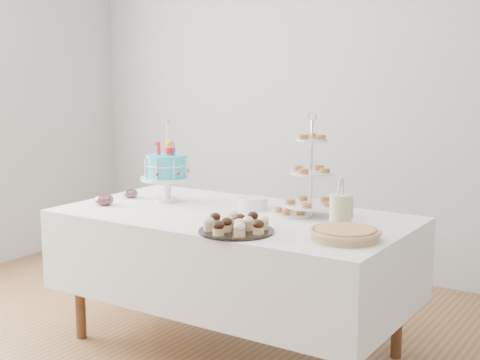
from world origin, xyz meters
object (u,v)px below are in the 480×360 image
Objects in this scene: pie at (345,233)px; utensil_pitcher at (341,210)px; cupcake_tray at (236,224)px; table at (233,254)px; birthday_cake at (167,180)px; plate_stack at (253,203)px; pastry_plate at (291,212)px; jam_bowl_b at (130,193)px; tiered_stand at (311,173)px; jam_bowl_a at (104,200)px.

pie is 0.25m from utensil_pitcher.
cupcake_tray is at bearing -143.76° from utensil_pitcher.
utensil_pitcher is at bearing 2.14° from table.
pie is at bearing -24.70° from birthday_cake.
birthday_cake is 0.89m from cupcake_tray.
birthday_cake is 1.31m from pie.
pastry_plate is (0.25, -0.01, -0.02)m from plate_stack.
pie is 1.56m from jam_bowl_b.
table is 0.63m from tiered_stand.
tiered_stand is 0.32m from utensil_pitcher.
pastry_plate is 0.38m from utensil_pitcher.
pastry_plate is 1.10m from jam_bowl_a.
utensil_pitcher reaches higher than plate_stack.
pie is 0.56m from tiered_stand.
jam_bowl_a reaches higher than table.
pie is at bearing -45.03° from tiered_stand.
jam_bowl_a is at bearing -164.51° from table.
pie is (0.50, 0.16, -0.01)m from cupcake_tray.
jam_bowl_a is (-0.23, -0.29, -0.10)m from birthday_cake.
jam_bowl_a is 0.44× the size of utensil_pitcher.
pastry_plate is at bearing 29.23° from table.
table is 11.37× the size of plate_stack.
tiered_stand is 0.41m from plate_stack.
birthday_cake is (-0.53, 0.08, 0.36)m from table.
birthday_cake reaches higher than cupcake_tray.
plate_stack is at bearing 82.09° from table.
table is 0.83m from jam_bowl_b.
birthday_cake is at bearing 171.16° from table.
tiered_stand is 3.33× the size of plate_stack.
pie is 0.60× the size of tiered_stand.
plate_stack is (-0.23, 0.51, -0.01)m from cupcake_tray.
cupcake_tray is 3.29× the size of jam_bowl_a.
utensil_pitcher is (0.61, -0.14, 0.06)m from plate_stack.
birthday_cake is 5.06× the size of jam_bowl_b.
tiered_stand is 0.24m from pastry_plate.
cupcake_tray reaches higher than jam_bowl_a.
birthday_cake is 2.02× the size of pastry_plate.
table is 5.73× the size of pie.
pie is at bearing -8.66° from jam_bowl_b.
pie is 3.54× the size of jam_bowl_b.
plate_stack is at bearing -3.74° from birthday_cake.
pastry_plate is at bearing 86.89° from cupcake_tray.
pie is at bearing 17.38° from cupcake_tray.
pastry_plate reaches higher than table.
plate_stack is 0.87m from jam_bowl_a.
plate_stack is 0.26m from pastry_plate.
utensil_pitcher is at bearing -0.85° from jam_bowl_b.
jam_bowl_b is (-1.17, -0.13, -0.21)m from tiered_stand.
plate_stack reaches higher than pastry_plate.
cupcake_tray is 0.66× the size of tiered_stand.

